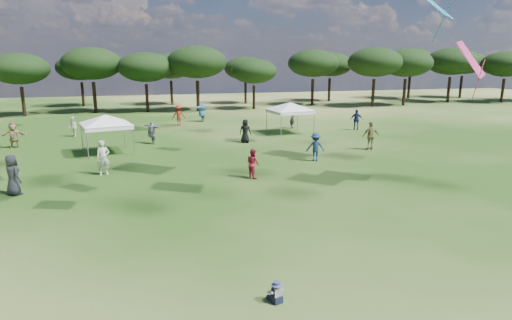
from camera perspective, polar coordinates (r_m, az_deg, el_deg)
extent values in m
cylinder|color=black|center=(52.59, -28.62, 6.86)|extent=(0.36, 0.36, 3.14)
ellipsoid|color=black|center=(52.42, -29.04, 10.60)|extent=(6.11, 6.11, 3.29)
cylinder|color=black|center=(52.92, -20.71, 7.81)|extent=(0.40, 0.40, 3.46)
ellipsoid|color=black|center=(52.76, -21.05, 11.93)|extent=(6.73, 6.73, 3.63)
cylinder|color=black|center=(51.54, -14.32, 7.99)|extent=(0.37, 0.37, 3.21)
ellipsoid|color=black|center=(51.36, -14.54, 11.91)|extent=(6.24, 6.24, 3.36)
cylinder|color=black|center=(51.51, -7.75, 8.46)|extent=(0.41, 0.41, 3.56)
ellipsoid|color=black|center=(51.34, -7.89, 12.82)|extent=(6.91, 6.91, 3.73)
cylinder|color=black|center=(53.21, -0.29, 8.37)|extent=(0.33, 0.33, 2.88)
ellipsoid|color=black|center=(53.04, -0.29, 11.78)|extent=(5.60, 5.60, 3.02)
cylinder|color=black|center=(58.35, 7.52, 8.96)|extent=(0.39, 0.39, 3.44)
ellipsoid|color=black|center=(58.20, 7.63, 12.68)|extent=(6.69, 6.69, 3.60)
cylinder|color=black|center=(57.88, 15.35, 8.62)|extent=(0.40, 0.40, 3.53)
ellipsoid|color=black|center=(57.73, 15.59, 12.46)|extent=(6.86, 6.86, 3.70)
cylinder|color=black|center=(60.83, 19.16, 8.53)|extent=(0.40, 0.40, 3.47)
ellipsoid|color=black|center=(60.69, 19.43, 12.12)|extent=(6.74, 6.74, 3.63)
cylinder|color=black|center=(67.55, 24.30, 8.54)|extent=(0.41, 0.41, 3.57)
ellipsoid|color=black|center=(67.43, 24.62, 11.86)|extent=(6.94, 6.94, 3.74)
cylinder|color=black|center=(70.60, 30.02, 8.01)|extent=(0.38, 0.38, 3.35)
ellipsoid|color=black|center=(70.47, 30.37, 10.98)|extent=(6.51, 6.51, 3.51)
cylinder|color=black|center=(60.60, -22.09, 8.11)|extent=(0.36, 0.36, 3.11)
ellipsoid|color=black|center=(60.45, -22.38, 11.34)|extent=(6.05, 6.05, 3.26)
cylinder|color=black|center=(59.55, -11.18, 8.79)|extent=(0.37, 0.37, 3.20)
ellipsoid|color=black|center=(59.40, -11.33, 12.18)|extent=(6.21, 6.21, 3.35)
cylinder|color=black|center=(59.96, -1.41, 8.96)|extent=(0.34, 0.34, 2.99)
ellipsoid|color=black|center=(59.81, -1.42, 12.11)|extent=(5.81, 5.81, 3.13)
cylinder|color=black|center=(64.58, 9.74, 9.23)|extent=(0.38, 0.38, 3.31)
ellipsoid|color=black|center=(64.44, 9.87, 12.46)|extent=(6.43, 6.43, 3.47)
cylinder|color=black|center=(71.71, 19.72, 9.16)|extent=(0.42, 0.42, 3.64)
ellipsoid|color=black|center=(71.59, 19.97, 12.35)|extent=(7.06, 7.06, 3.81)
cylinder|color=black|center=(76.79, 25.63, 8.80)|extent=(0.40, 0.40, 3.46)
ellipsoid|color=black|center=(76.67, 25.92, 11.62)|extent=(6.72, 6.72, 3.62)
cylinder|color=gray|center=(27.75, -21.55, 1.88)|extent=(0.06, 0.06, 1.86)
cylinder|color=gray|center=(28.17, -16.02, 2.46)|extent=(0.06, 0.06, 1.86)
cylinder|color=gray|center=(30.44, -22.19, 2.76)|extent=(0.06, 0.06, 1.86)
cylinder|color=gray|center=(30.82, -17.12, 3.27)|extent=(0.06, 0.06, 1.86)
cube|color=white|center=(29.12, -19.35, 4.32)|extent=(3.48, 3.48, 0.25)
pyramid|color=white|center=(29.03, -19.46, 5.73)|extent=(5.76, 5.76, 0.60)
cylinder|color=gray|center=(33.60, 3.36, 4.63)|extent=(0.06, 0.06, 1.87)
cylinder|color=gray|center=(34.92, 7.76, 4.85)|extent=(0.06, 0.06, 1.87)
cylinder|color=gray|center=(36.26, 1.41, 5.28)|extent=(0.06, 0.06, 1.87)
cylinder|color=gray|center=(37.49, 5.57, 5.48)|extent=(0.06, 0.06, 1.87)
cube|color=white|center=(35.42, 4.55, 6.49)|extent=(3.41, 3.41, 0.25)
pyramid|color=white|center=(35.35, 4.57, 7.66)|extent=(6.27, 6.27, 0.60)
cube|color=black|center=(11.28, 2.77, -18.03)|extent=(0.30, 0.30, 0.19)
cube|color=black|center=(11.38, 1.88, -17.96)|extent=(0.15, 0.23, 0.10)
cube|color=black|center=(11.46, 2.59, -17.72)|extent=(0.15, 0.23, 0.10)
cube|color=white|center=(11.18, 2.79, -17.15)|extent=(0.27, 0.22, 0.24)
cylinder|color=white|center=(11.15, 1.94, -17.22)|extent=(0.14, 0.24, 0.15)
cylinder|color=white|center=(11.30, 3.22, -16.80)|extent=(0.14, 0.24, 0.15)
sphere|color=#E0B293|center=(11.10, 2.79, -16.42)|extent=(0.16, 0.16, 0.16)
cone|color=#464DA3|center=(11.08, 2.80, -16.25)|extent=(0.27, 0.27, 0.03)
cylinder|color=#464DA3|center=(11.06, 2.80, -16.08)|extent=(0.18, 0.18, 0.07)
imported|color=silver|center=(36.73, -23.25, 4.08)|extent=(0.84, 0.93, 1.58)
imported|color=#927B4F|center=(33.74, -29.62, 2.90)|extent=(1.72, 0.72, 1.81)
imported|color=#16204F|center=(38.07, 13.26, 5.25)|extent=(1.13, 0.91, 1.79)
imported|color=navy|center=(25.84, 7.93, 1.73)|extent=(1.23, 0.92, 1.70)
imported|color=#A71B31|center=(21.91, -0.41, -0.45)|extent=(0.79, 0.89, 1.53)
imported|color=#275076|center=(42.55, -7.22, 6.35)|extent=(2.21, 1.83, 1.85)
imported|color=#515156|center=(31.82, -13.72, 3.54)|extent=(1.50, 1.95, 1.60)
imported|color=black|center=(31.33, -1.44, 3.88)|extent=(1.00, 0.87, 1.72)
imported|color=olive|center=(29.83, 15.07, 3.14)|extent=(1.15, 0.53, 1.91)
imported|color=#34343A|center=(22.01, -29.71, -1.74)|extent=(1.04, 1.06, 1.85)
imported|color=maroon|center=(40.37, -10.25, 5.89)|extent=(1.33, 0.93, 1.88)
imported|color=#2B292E|center=(38.23, 4.88, 5.60)|extent=(0.74, 0.79, 1.82)
imported|color=beige|center=(23.86, -19.71, 0.29)|extent=(0.75, 0.56, 1.85)
plane|color=#1787B1|center=(26.30, 22.68, 18.62)|extent=(2.71, 2.75, 1.67)
plane|color=#C8326C|center=(22.20, 26.73, 11.92)|extent=(2.33, 2.01, 1.75)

